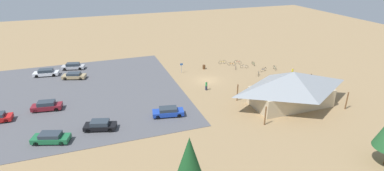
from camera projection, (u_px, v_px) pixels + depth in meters
ground at (207, 81)px, 58.84m from camera, size 160.00×160.00×0.00m
parking_lot_asphalt at (78, 94)px, 52.91m from camera, size 35.55×35.55×0.05m
bike_pavilion at (292, 86)px, 48.02m from camera, size 15.10×8.89×5.67m
trash_bin at (204, 67)px, 64.85m from camera, size 0.60×0.60×0.90m
lot_sign at (181, 67)px, 62.18m from camera, size 0.56×0.08×2.20m
pine_midwest at (189, 162)px, 27.61m from camera, size 3.11×3.11×7.51m
bicycle_red_mid_cluster at (238, 62)px, 67.98m from camera, size 1.13×1.32×0.83m
bicycle_purple_yard_right at (236, 67)px, 64.97m from camera, size 0.85×1.49×0.77m
bicycle_green_yard_left at (253, 64)px, 67.12m from camera, size 0.48×1.71×0.83m
bicycle_silver_back_row at (258, 73)px, 61.40m from camera, size 1.05×1.50×0.88m
bicycle_teal_yard_front at (275, 68)px, 64.55m from camera, size 0.58×1.75×0.87m
bicycle_black_edge_north at (289, 81)px, 57.76m from camera, size 0.95×1.48×0.89m
bicycle_white_lone_west at (244, 66)px, 65.39m from camera, size 1.56×0.82×0.78m
bicycle_yellow_front_row at (222, 62)px, 68.05m from camera, size 1.79×0.48×0.84m
bicycle_blue_near_sign at (264, 70)px, 63.54m from camera, size 1.71×0.67×0.78m
bicycle_orange_near_porch at (231, 64)px, 67.05m from camera, size 1.58×0.75×0.76m
car_black_inner_stall at (100, 125)px, 41.79m from camera, size 4.65×2.94×1.36m
car_silver_end_stall at (73, 66)px, 64.45m from camera, size 4.89×2.76×1.37m
car_green_by_curb at (51, 138)px, 38.88m from camera, size 5.00×3.18×1.35m
car_white_front_row at (46, 73)px, 60.84m from camera, size 4.97×2.54×1.39m
car_maroon_near_entry at (47, 106)px, 47.15m from camera, size 4.63×2.38×1.48m
car_tan_aisle_side at (74, 76)px, 59.41m from camera, size 4.73×3.06×1.25m
car_blue_back_corner at (168, 112)px, 45.40m from camera, size 4.91×2.62×1.37m
visitor_crossing_yard at (292, 72)px, 60.89m from camera, size 0.39×0.40×1.70m
visitor_at_bikes at (206, 85)px, 54.28m from camera, size 0.36×0.39×1.75m
visitor_by_pavilion at (269, 80)px, 56.78m from camera, size 0.40×0.38×1.74m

